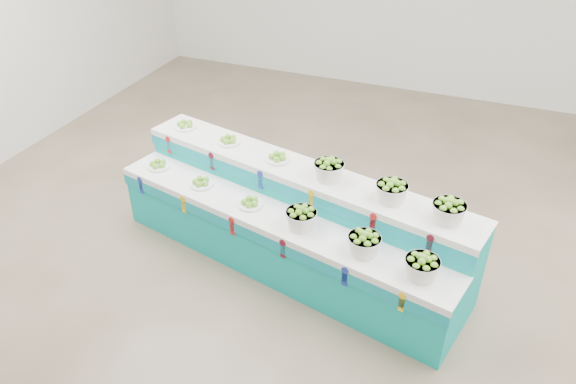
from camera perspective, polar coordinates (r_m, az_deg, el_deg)
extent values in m
plane|color=brown|center=(6.06, 5.07, -7.16)|extent=(10.00, 10.00, 0.00)
cylinder|color=white|center=(6.40, -13.25, 2.82)|extent=(0.30, 0.30, 0.09)
cylinder|color=white|center=(5.98, -8.94, 1.05)|extent=(0.30, 0.30, 0.09)
cylinder|color=white|center=(5.60, -3.93, -1.03)|extent=(0.30, 0.30, 0.09)
cylinder|color=white|center=(6.54, -10.56, 6.86)|extent=(0.30, 0.30, 0.09)
cylinder|color=white|center=(6.13, -6.15, 5.39)|extent=(0.30, 0.30, 0.09)
cylinder|color=white|center=(5.76, -1.08, 3.64)|extent=(0.30, 0.30, 0.09)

